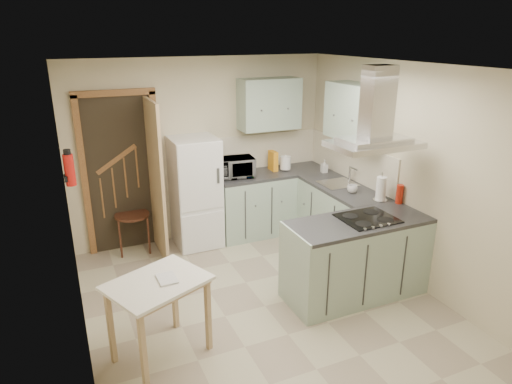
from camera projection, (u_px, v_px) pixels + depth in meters
name	position (u px, v px, depth m)	size (l,w,h in m)	color
floor	(265.00, 306.00, 4.92)	(4.20, 4.20, 0.00)	tan
ceiling	(267.00, 67.00, 4.09)	(4.20, 4.20, 0.00)	silver
back_wall	(202.00, 150.00, 6.32)	(3.60, 3.60, 0.00)	beige
left_wall	(72.00, 228.00, 3.82)	(4.20, 4.20, 0.00)	beige
right_wall	(409.00, 176.00, 5.20)	(4.20, 4.20, 0.00)	beige
doorway	(122.00, 174.00, 5.94)	(1.10, 0.12, 2.10)	brown
fridge	(196.00, 192.00, 6.15)	(0.60, 0.60, 1.50)	white
counter_back	(254.00, 204.00, 6.58)	(1.08, 0.60, 0.90)	#9EB2A0
counter_right	(329.00, 211.00, 6.32)	(0.60, 1.95, 0.90)	#9EB2A0
splashback	(265.00, 150.00, 6.71)	(1.68, 0.02, 0.50)	beige
wall_cabinet_back	(269.00, 104.00, 6.33)	(0.85, 0.35, 0.70)	#9EB2A0
wall_cabinet_right	(355.00, 113.00, 5.66)	(0.35, 0.90, 0.70)	#9EB2A0
peninsula	(357.00, 258.00, 5.01)	(1.55, 0.65, 0.90)	#9EB2A0
hob	(367.00, 218.00, 4.90)	(0.58, 0.50, 0.01)	black
extractor_hood	(374.00, 144.00, 4.63)	(0.90, 0.55, 0.10)	silver
sink	(338.00, 184.00, 6.02)	(0.45, 0.40, 0.01)	silver
fire_extinguisher	(69.00, 170.00, 4.53)	(0.10, 0.10, 0.32)	#B2140F
drop_leaf_table	(160.00, 319.00, 4.06)	(0.82, 0.61, 0.77)	#D8B585
bentwood_chair	(132.00, 215.00, 6.03)	(0.45, 0.45, 1.02)	#4E2F1A
microwave	(236.00, 167.00, 6.27)	(0.49, 0.33, 0.27)	black
kettle	(285.00, 163.00, 6.57)	(0.15, 0.15, 0.22)	white
cereal_box	(273.00, 161.00, 6.57)	(0.08, 0.19, 0.28)	orange
soap_bottle	(324.00, 166.00, 6.48)	(0.08, 0.08, 0.18)	#A9ACB5
paper_towel	(381.00, 188.00, 5.39)	(0.12, 0.12, 0.30)	white
cup	(352.00, 189.00, 5.67)	(0.13, 0.13, 0.10)	silver
red_bottle	(400.00, 194.00, 5.31)	(0.08, 0.08, 0.22)	red
book	(158.00, 277.00, 3.91)	(0.16, 0.22, 0.10)	#9B3338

